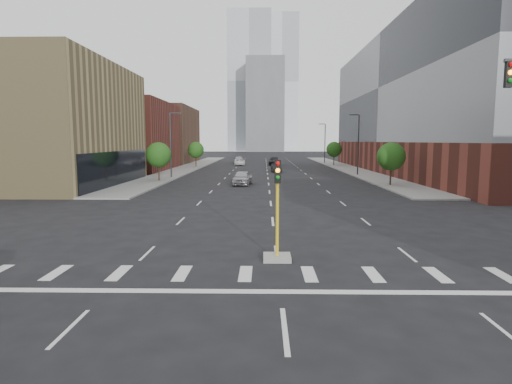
{
  "coord_description": "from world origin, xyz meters",
  "views": [
    {
      "loc": [
        -0.59,
        -9.28,
        5.19
      ],
      "look_at": [
        -1.0,
        13.13,
        2.5
      ],
      "focal_mm": 30.0,
      "sensor_mm": 36.0,
      "label": 1
    }
  ],
  "objects_px": {
    "car_near_left": "(242,178)",
    "car_far_left": "(240,162)",
    "median_traffic_signal": "(277,238)",
    "car_distant": "(239,160)",
    "car_deep_right": "(274,161)",
    "car_mid_right": "(276,168)"
  },
  "relations": [
    {
      "from": "car_mid_right",
      "to": "car_deep_right",
      "type": "relative_size",
      "value": 0.7
    },
    {
      "from": "median_traffic_signal",
      "to": "car_distant",
      "type": "height_order",
      "value": "median_traffic_signal"
    },
    {
      "from": "median_traffic_signal",
      "to": "car_far_left",
      "type": "height_order",
      "value": "median_traffic_signal"
    },
    {
      "from": "car_near_left",
      "to": "car_distant",
      "type": "relative_size",
      "value": 1.02
    },
    {
      "from": "car_near_left",
      "to": "car_deep_right",
      "type": "height_order",
      "value": "same"
    },
    {
      "from": "car_near_left",
      "to": "car_deep_right",
      "type": "xyz_separation_m",
      "value": [
        4.81,
        41.45,
        -0.0
      ]
    },
    {
      "from": "median_traffic_signal",
      "to": "car_near_left",
      "type": "height_order",
      "value": "median_traffic_signal"
    },
    {
      "from": "car_near_left",
      "to": "car_far_left",
      "type": "height_order",
      "value": "car_near_left"
    },
    {
      "from": "median_traffic_signal",
      "to": "car_far_left",
      "type": "bearing_deg",
      "value": 94.49
    },
    {
      "from": "car_distant",
      "to": "car_near_left",
      "type": "bearing_deg",
      "value": -84.27
    },
    {
      "from": "median_traffic_signal",
      "to": "car_mid_right",
      "type": "distance_m",
      "value": 52.91
    },
    {
      "from": "car_mid_right",
      "to": "car_distant",
      "type": "bearing_deg",
      "value": 99.93
    },
    {
      "from": "car_near_left",
      "to": "car_mid_right",
      "type": "xyz_separation_m",
      "value": [
        4.64,
        20.79,
        -0.17
      ]
    },
    {
      "from": "median_traffic_signal",
      "to": "car_mid_right",
      "type": "relative_size",
      "value": 1.08
    },
    {
      "from": "car_deep_right",
      "to": "car_distant",
      "type": "xyz_separation_m",
      "value": [
        -8.13,
        7.87,
        -0.02
      ]
    },
    {
      "from": "car_distant",
      "to": "median_traffic_signal",
      "type": "bearing_deg",
      "value": -83.58
    },
    {
      "from": "car_deep_right",
      "to": "car_distant",
      "type": "height_order",
      "value": "car_deep_right"
    },
    {
      "from": "car_deep_right",
      "to": "median_traffic_signal",
      "type": "bearing_deg",
      "value": -89.11
    },
    {
      "from": "median_traffic_signal",
      "to": "car_mid_right",
      "type": "height_order",
      "value": "median_traffic_signal"
    },
    {
      "from": "median_traffic_signal",
      "to": "car_deep_right",
      "type": "relative_size",
      "value": 0.76
    },
    {
      "from": "car_near_left",
      "to": "car_far_left",
      "type": "relative_size",
      "value": 1.02
    },
    {
      "from": "car_mid_right",
      "to": "car_far_left",
      "type": "distance_m",
      "value": 21.28
    }
  ]
}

